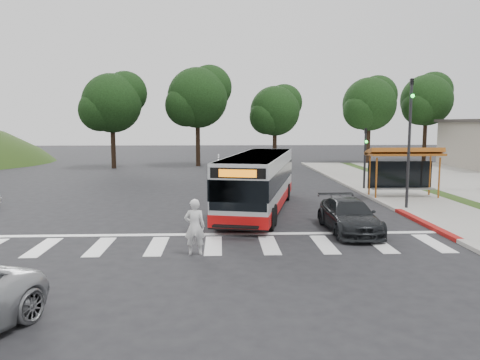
{
  "coord_description": "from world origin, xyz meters",
  "views": [
    {
      "loc": [
        0.28,
        -21.28,
        4.36
      ],
      "look_at": [
        1.21,
        1.16,
        1.6
      ],
      "focal_mm": 35.0,
      "sensor_mm": 36.0,
      "label": 1
    }
  ],
  "objects": [
    {
      "name": "pedestrian",
      "position": [
        -0.59,
        -6.09,
        0.94
      ],
      "size": [
        0.69,
        0.45,
        1.88
      ],
      "primitive_type": "imported",
      "rotation": [
        0.0,
        0.0,
        3.14
      ],
      "color": "silver",
      "rests_on": "ground"
    },
    {
      "name": "transit_bus",
      "position": [
        2.15,
        1.54,
        1.4
      ],
      "size": [
        4.75,
        11.1,
        2.8
      ],
      "primitive_type": null,
      "rotation": [
        0.0,
        0.0,
        -0.23
      ],
      "color": "silver",
      "rests_on": "ground"
    },
    {
      "name": "tree_north_b",
      "position": [
        6.07,
        28.06,
        5.66
      ],
      "size": [
        5.72,
        5.33,
        8.43
      ],
      "color": "black",
      "rests_on": "ground"
    },
    {
      "name": "tree_north_a",
      "position": [
        -1.92,
        26.07,
        6.92
      ],
      "size": [
        6.6,
        6.15,
        10.17
      ],
      "color": "black",
      "rests_on": "ground"
    },
    {
      "name": "curb_east_red",
      "position": [
        9.0,
        -2.0,
        0.08
      ],
      "size": [
        0.32,
        6.0,
        0.15
      ],
      "primitive_type": "cube",
      "color": "maroon",
      "rests_on": "ground"
    },
    {
      "name": "curb_east",
      "position": [
        9.0,
        8.0,
        0.07
      ],
      "size": [
        0.3,
        40.0,
        0.15
      ],
      "primitive_type": "cube",
      "color": "#9E9991",
      "rests_on": "ground"
    },
    {
      "name": "bus_shelter",
      "position": [
        10.8,
        5.1,
        2.35
      ],
      "size": [
        4.2,
        1.6,
        2.86
      ],
      "color": "#9B5219",
      "rests_on": "sidewalk_east"
    },
    {
      "name": "tree_ne_b",
      "position": [
        23.08,
        30.06,
        6.92
      ],
      "size": [
        6.16,
        5.74,
        10.02
      ],
      "color": "black",
      "rests_on": "ground"
    },
    {
      "name": "traffic_signal_ne_short",
      "position": [
        9.6,
        8.49,
        2.48
      ],
      "size": [
        0.18,
        0.37,
        4.0
      ],
      "color": "black",
      "rests_on": "ground"
    },
    {
      "name": "tree_ne_a",
      "position": [
        16.08,
        28.06,
        6.39
      ],
      "size": [
        6.16,
        5.74,
        9.3
      ],
      "color": "black",
      "rests_on": "parking_lot"
    },
    {
      "name": "crosswalk_ladder",
      "position": [
        0.0,
        -5.0,
        0.01
      ],
      "size": [
        18.0,
        2.6,
        0.01
      ],
      "primitive_type": "cube",
      "color": "silver",
      "rests_on": "ground"
    },
    {
      "name": "dark_sedan",
      "position": [
        5.41,
        -3.07,
        0.65
      ],
      "size": [
        1.93,
        4.55,
        1.31
      ],
      "primitive_type": "imported",
      "rotation": [
        0.0,
        0.0,
        0.02
      ],
      "color": "black",
      "rests_on": "ground"
    },
    {
      "name": "tree_north_c",
      "position": [
        -9.92,
        24.06,
        6.29
      ],
      "size": [
        6.16,
        5.74,
        9.3
      ],
      "color": "black",
      "rests_on": "ground"
    },
    {
      "name": "traffic_signal_ne_tall",
      "position": [
        9.6,
        1.49,
        3.88
      ],
      "size": [
        0.18,
        0.37,
        6.5
      ],
      "color": "black",
      "rests_on": "ground"
    },
    {
      "name": "sidewalk_east",
      "position": [
        11.0,
        8.0,
        0.06
      ],
      "size": [
        4.0,
        40.0,
        0.12
      ],
      "primitive_type": "cube",
      "color": "gray",
      "rests_on": "ground"
    },
    {
      "name": "ground",
      "position": [
        0.0,
        0.0,
        0.0
      ],
      "size": [
        140.0,
        140.0,
        0.0
      ],
      "primitive_type": "plane",
      "color": "black",
      "rests_on": "ground"
    }
  ]
}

